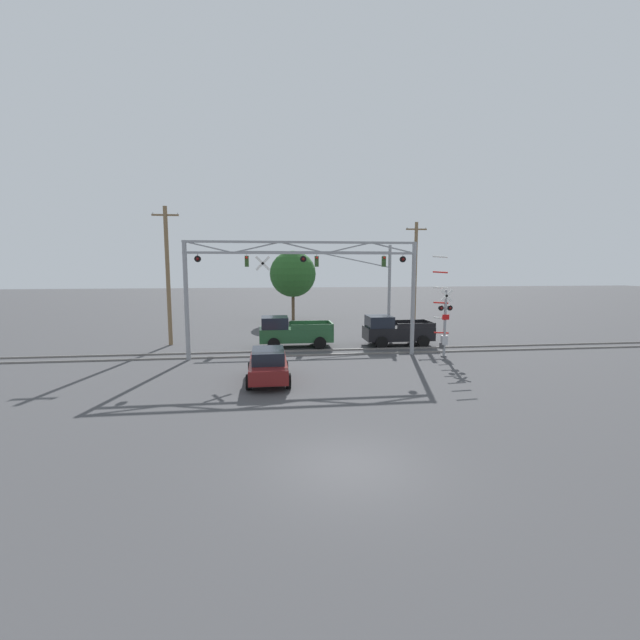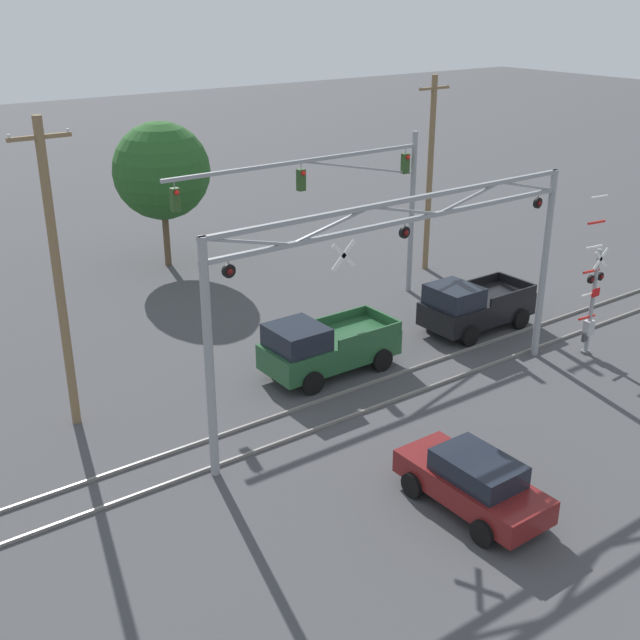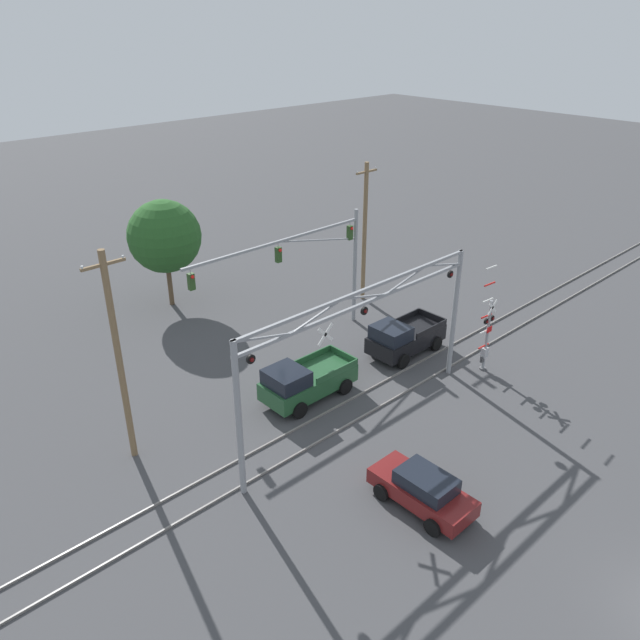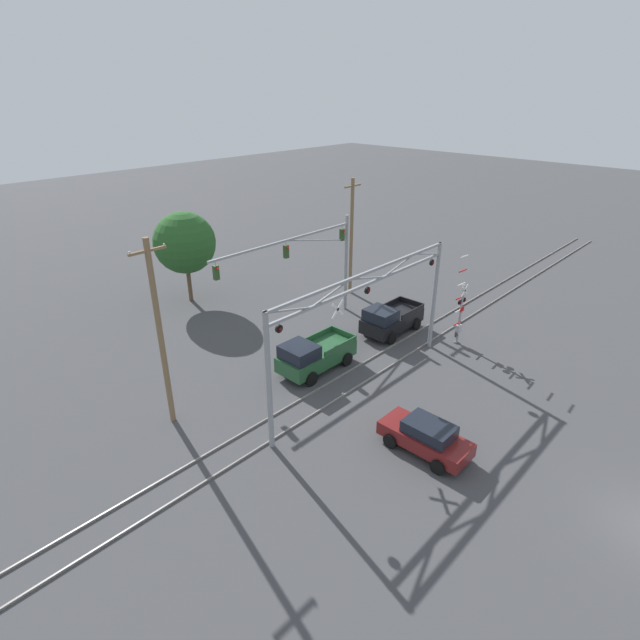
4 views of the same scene
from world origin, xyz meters
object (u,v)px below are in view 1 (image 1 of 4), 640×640
(pickup_truck_lead, at_px, (292,332))
(utility_pole_right, at_px, (415,275))
(utility_pole_left, at_px, (168,275))
(sedan_waiting, at_px, (268,365))
(pickup_truck_following, at_px, (395,331))
(background_tree_beyond_span, at_px, (293,274))
(crossing_signal_mast, at_px, (444,322))
(crossing_gantry, at_px, (303,278))
(traffic_signal_span, at_px, (352,272))

(pickup_truck_lead, xyz_separation_m, utility_pole_right, (11.03, 6.52, 3.74))
(utility_pole_left, bearing_deg, sedan_waiting, -57.42)
(pickup_truck_following, xyz_separation_m, utility_pole_left, (-15.71, 2.13, 3.93))
(pickup_truck_following, relative_size, sedan_waiting, 1.10)
(pickup_truck_lead, bearing_deg, background_tree_beyond_span, 86.14)
(crossing_signal_mast, distance_m, utility_pole_left, 18.83)
(background_tree_beyond_span, bearing_deg, sedan_waiting, -96.47)
(crossing_gantry, height_order, pickup_truck_lead, crossing_gantry)
(pickup_truck_lead, bearing_deg, crossing_signal_mast, -26.40)
(utility_pole_right, distance_m, background_tree_beyond_span, 12.86)
(traffic_signal_span, relative_size, background_tree_beyond_span, 1.69)
(pickup_truck_following, height_order, utility_pole_left, utility_pole_left)
(crossing_gantry, height_order, crossing_signal_mast, crossing_gantry)
(crossing_signal_mast, relative_size, utility_pole_left, 0.64)
(traffic_signal_span, distance_m, utility_pole_left, 13.91)
(crossing_signal_mast, xyz_separation_m, background_tree_beyond_span, (-8.04, 19.03, 2.59))
(traffic_signal_span, bearing_deg, utility_pole_right, 18.00)
(crossing_signal_mast, relative_size, pickup_truck_lead, 1.24)
(traffic_signal_span, relative_size, sedan_waiting, 2.79)
(utility_pole_right, bearing_deg, traffic_signal_span, -162.00)
(background_tree_beyond_span, bearing_deg, pickup_truck_lead, -93.86)
(crossing_gantry, relative_size, utility_pole_right, 1.52)
(crossing_gantry, xyz_separation_m, sedan_waiting, (-2.17, -5.47, -4.00))
(crossing_gantry, bearing_deg, sedan_waiting, -111.67)
(background_tree_beyond_span, bearing_deg, crossing_signal_mast, -67.10)
(utility_pole_right, relative_size, background_tree_beyond_span, 1.30)
(traffic_signal_span, bearing_deg, pickup_truck_lead, -138.05)
(pickup_truck_lead, xyz_separation_m, background_tree_beyond_span, (0.98, 14.55, 3.71))
(pickup_truck_lead, height_order, sedan_waiting, pickup_truck_lead)
(crossing_gantry, xyz_separation_m, utility_pole_left, (-9.00, 5.22, 0.12))
(pickup_truck_following, relative_size, utility_pole_right, 0.51)
(utility_pole_right, bearing_deg, background_tree_beyond_span, 141.37)
(traffic_signal_span, bearing_deg, crossing_gantry, -119.99)
(crossing_gantry, xyz_separation_m, utility_pole_right, (10.53, 9.93, -0.06))
(traffic_signal_span, xyz_separation_m, sedan_waiting, (-6.80, -13.48, -4.23))
(crossing_signal_mast, distance_m, utility_pole_right, 11.48)
(traffic_signal_span, distance_m, utility_pole_right, 6.22)
(traffic_signal_span, height_order, background_tree_beyond_span, traffic_signal_span)
(sedan_waiting, bearing_deg, crossing_signal_mast, 22.37)
(crossing_gantry, xyz_separation_m, traffic_signal_span, (4.62, 8.01, 0.22))
(pickup_truck_lead, relative_size, utility_pole_right, 0.54)
(crossing_gantry, distance_m, utility_pole_left, 10.41)
(crossing_signal_mast, distance_m, background_tree_beyond_span, 20.81)
(sedan_waiting, distance_m, utility_pole_right, 20.35)
(crossing_signal_mast, height_order, utility_pole_right, utility_pole_right)
(background_tree_beyond_span, bearing_deg, utility_pole_left, -126.68)
(traffic_signal_span, xyz_separation_m, background_tree_beyond_span, (-4.14, 9.95, -0.31))
(sedan_waiting, relative_size, background_tree_beyond_span, 0.61)
(traffic_signal_span, bearing_deg, background_tree_beyond_span, 112.59)
(crossing_gantry, height_order, background_tree_beyond_span, background_tree_beyond_span)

